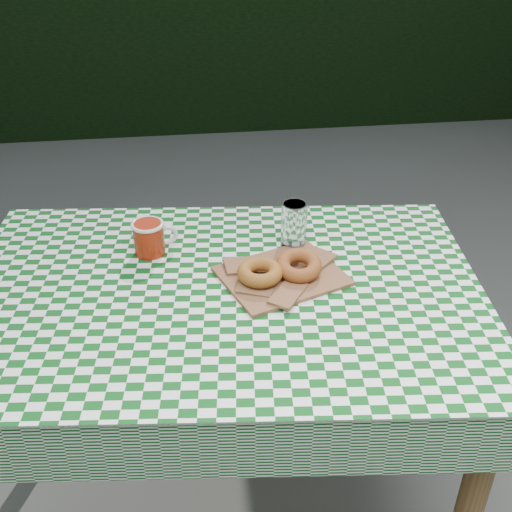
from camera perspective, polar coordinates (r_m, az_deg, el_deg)
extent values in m
plane|color=#55544F|center=(2.06, -3.51, -18.92)|extent=(60.00, 60.00, 0.00)
cube|color=brown|center=(1.72, -2.78, -13.48)|extent=(1.28, 0.92, 0.75)
cube|color=#0B4714|center=(1.47, -3.16, -3.11)|extent=(1.30, 0.94, 0.01)
cube|color=brown|center=(1.50, 2.35, -1.72)|extent=(0.33, 0.30, 0.01)
torus|color=#95641E|center=(1.47, 0.36, -1.50)|extent=(0.13, 0.13, 0.03)
torus|color=#954A1E|center=(1.49, 3.88, -0.86)|extent=(0.12, 0.12, 0.03)
cylinder|color=white|center=(1.61, 3.45, 2.87)|extent=(0.07, 0.07, 0.12)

